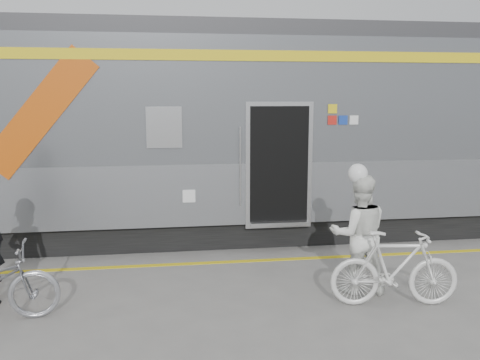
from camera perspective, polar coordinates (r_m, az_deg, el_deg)
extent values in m
plane|color=slate|center=(6.66, -4.00, -15.34)|extent=(90.00, 90.00, 0.00)
cube|color=black|center=(10.54, -9.30, -4.53)|extent=(24.00, 2.70, 0.50)
cube|color=#9EA0A5|center=(10.37, -9.42, -0.24)|extent=(24.00, 3.00, 1.10)
cube|color=slate|center=(10.22, -9.68, 8.90)|extent=(24.00, 3.00, 2.20)
cube|color=#38383A|center=(10.29, -9.88, 15.88)|extent=(24.00, 2.64, 0.30)
cube|color=yellow|center=(8.74, -10.07, 13.71)|extent=(24.00, 0.02, 0.18)
cube|color=#C74D0B|center=(8.95, -21.57, 7.00)|extent=(1.96, 0.01, 2.19)
cube|color=black|center=(8.73, -8.52, 5.87)|extent=(0.55, 0.02, 0.65)
cube|color=black|center=(9.22, 4.13, 1.77)|extent=(1.05, 0.45, 2.10)
cube|color=silver|center=(9.01, 4.41, 1.59)|extent=(1.20, 0.02, 2.25)
cylinder|color=silver|center=(8.87, 0.02, 1.49)|extent=(0.04, 0.04, 1.40)
cube|color=silver|center=(9.18, 4.38, -4.82)|extent=(1.05, 0.25, 0.06)
cube|color=yellow|center=(9.18, 10.36, 7.88)|extent=(0.16, 0.01, 0.16)
cube|color=red|center=(9.19, 10.32, 6.63)|extent=(0.16, 0.01, 0.16)
cube|color=#173798|center=(9.25, 11.50, 6.61)|extent=(0.16, 0.01, 0.16)
cube|color=silver|center=(9.32, 12.67, 6.59)|extent=(0.16, 0.01, 0.16)
cube|color=silver|center=(8.89, -5.75, -1.81)|extent=(0.22, 0.01, 0.22)
cube|color=yellow|center=(8.65, -5.05, -9.31)|extent=(24.00, 0.12, 0.01)
imported|color=white|center=(7.42, 13.19, -5.93)|extent=(0.90, 0.75, 1.70)
imported|color=silver|center=(7.15, 16.97, -9.50)|extent=(1.76, 0.71, 1.03)
sphere|color=white|center=(7.22, 13.49, 1.63)|extent=(0.27, 0.27, 0.27)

